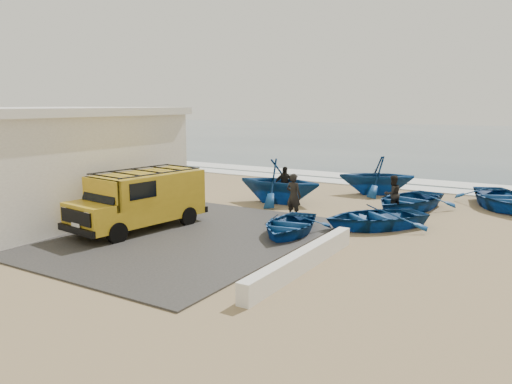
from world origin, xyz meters
The scene contains 17 objects.
ground centered at (0.00, 0.00, 0.00)m, with size 160.00×160.00×0.00m, color #947C56.
slab centered at (-2.00, -2.00, 0.03)m, with size 12.00×10.00×0.05m, color #383634.
ocean centered at (0.00, 56.00, 0.00)m, with size 180.00×88.00×0.01m, color #385166.
surf_line centered at (0.00, 12.00, 0.03)m, with size 180.00×1.60×0.06m, color white.
surf_wash centered at (0.00, 14.50, 0.02)m, with size 180.00×2.20×0.04m, color white.
building centered at (-7.50, -2.00, 2.16)m, with size 8.40×9.40×4.30m.
parapet centered at (5.00, -3.00, 0.28)m, with size 0.35×6.00×0.55m, color silver.
van centered at (-1.91, -1.99, 1.14)m, with size 2.53×5.14×2.12m.
boat_near_left centered at (2.96, 0.10, 0.35)m, with size 2.42×3.39×0.70m, color navy.
boat_near_right centered at (5.13, 2.56, 0.40)m, with size 2.77×3.88×0.80m, color navy.
boat_mid_left centered at (-0.07, 4.81, 1.01)m, with size 3.30×3.82×2.01m, color navy.
boat_mid_right centered at (5.33, 6.31, 0.43)m, with size 2.99×4.19×0.87m, color navy.
boat_far_left centered at (2.97, 9.31, 0.96)m, with size 3.13×3.63×1.91m, color navy.
boat_far_right centered at (8.64, 8.88, 0.46)m, with size 3.17×4.44×0.92m, color navy.
fisherman_front centered at (1.90, 2.44, 0.89)m, with size 0.65×0.43×1.78m, color black.
fisherman_middle centered at (4.91, 5.49, 0.78)m, with size 0.76×0.59×1.56m, color black.
fisherman_back centered at (0.00, 5.19, 0.82)m, with size 0.96×0.40×1.64m, color black.
Camera 1 is at (10.72, -14.69, 4.43)m, focal length 35.00 mm.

